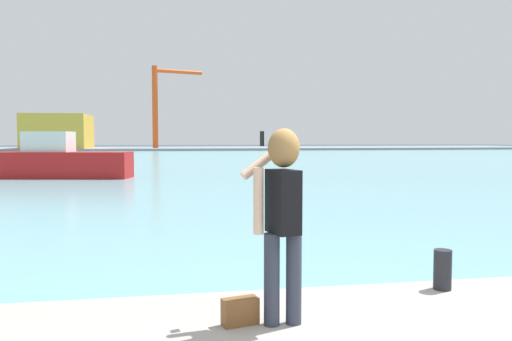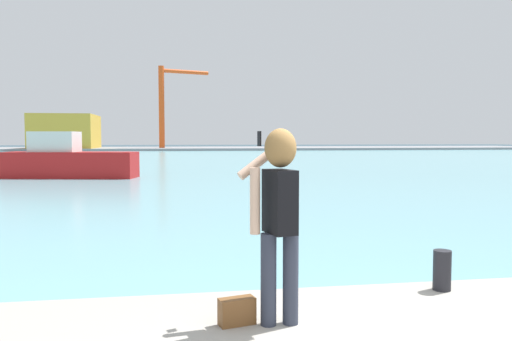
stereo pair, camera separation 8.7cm
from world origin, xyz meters
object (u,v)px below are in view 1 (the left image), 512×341
handbag (240,311)px  warehouse_left (59,131)px  boat_moored (62,161)px  person_photographer (282,205)px  port_crane (161,99)px  harbor_bollard (443,270)px

handbag → warehouse_left: size_ratio=0.03×
warehouse_left → boat_moored: bearing=-78.6°
person_photographer → port_crane: 88.39m
handbag → warehouse_left: (-18.93, 87.79, 2.69)m
port_crane → person_photographer: bearing=-88.7°
person_photographer → port_crane: (-1.94, 88.05, 7.60)m
person_photographer → warehouse_left: 89.95m
boat_moored → warehouse_left: bearing=113.0°
warehouse_left → handbag: bearing=-77.8°
warehouse_left → port_crane: port_crane is taller
port_crane → boat_moored: bearing=-94.0°
handbag → boat_moored: size_ratio=0.04×
person_photographer → harbor_bollard: bearing=-83.8°
person_photographer → warehouse_left: size_ratio=0.14×
warehouse_left → port_crane: bearing=0.7°
handbag → port_crane: (-1.58, 87.99, 8.54)m
handbag → harbor_bollard: size_ratio=0.73×
harbor_bollard → warehouse_left: 89.72m
handbag → warehouse_left: warehouse_left is taller
harbor_bollard → boat_moored: boat_moored is taller
handbag → harbor_bollard: bearing=15.8°
harbor_bollard → warehouse_left: warehouse_left is taller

